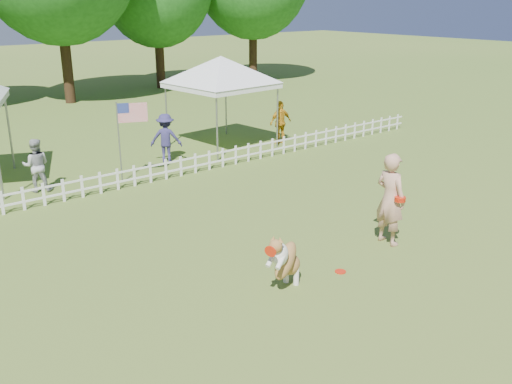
# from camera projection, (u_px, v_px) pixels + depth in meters

# --- Properties ---
(ground) EXTENTS (120.00, 120.00, 0.00)m
(ground) POSITION_uv_depth(u_px,v_px,m) (339.00, 266.00, 11.08)
(ground) COLOR #3E6921
(ground) RESTS_ON ground
(picket_fence) EXTENTS (22.00, 0.08, 0.60)m
(picket_fence) POSITION_uv_depth(u_px,v_px,m) (158.00, 171.00, 16.15)
(picket_fence) COLOR white
(picket_fence) RESTS_ON ground
(handler) EXTENTS (0.50, 0.74, 1.97)m
(handler) POSITION_uv_depth(u_px,v_px,m) (390.00, 199.00, 11.85)
(handler) COLOR tan
(handler) RESTS_ON ground
(dog) EXTENTS (1.16, 0.77, 1.14)m
(dog) POSITION_uv_depth(u_px,v_px,m) (286.00, 260.00, 10.05)
(dog) COLOR brown
(dog) RESTS_ON ground
(frisbee_on_turf) EXTENTS (0.25, 0.25, 0.02)m
(frisbee_on_turf) POSITION_uv_depth(u_px,v_px,m) (340.00, 272.00, 10.86)
(frisbee_on_turf) COLOR red
(frisbee_on_turf) RESTS_ON ground
(canopy_tent_right) EXTENTS (3.18, 3.18, 3.04)m
(canopy_tent_right) POSITION_uv_depth(u_px,v_px,m) (222.00, 103.00, 19.52)
(canopy_tent_right) COLOR white
(canopy_tent_right) RESTS_ON ground
(flag_pole) EXTENTS (0.85, 0.40, 2.29)m
(flag_pole) POSITION_uv_depth(u_px,v_px,m) (119.00, 143.00, 15.75)
(flag_pole) COLOR gray
(flag_pole) RESTS_ON ground
(spectator_a) EXTENTS (0.87, 0.79, 1.45)m
(spectator_a) POSITION_uv_depth(u_px,v_px,m) (36.00, 165.00, 15.16)
(spectator_a) COLOR #A1A2A7
(spectator_a) RESTS_ON ground
(spectator_b) EXTENTS (1.14, 1.06, 1.54)m
(spectator_b) POSITION_uv_depth(u_px,v_px,m) (166.00, 138.00, 17.92)
(spectator_b) COLOR navy
(spectator_b) RESTS_ON ground
(spectator_c) EXTENTS (0.91, 0.42, 1.52)m
(spectator_c) POSITION_uv_depth(u_px,v_px,m) (280.00, 122.00, 20.22)
(spectator_c) COLOR orange
(spectator_c) RESTS_ON ground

